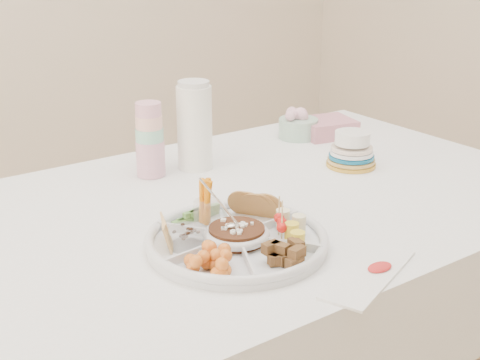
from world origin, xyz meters
TOP-DOWN VIEW (x-y plane):
  - dining_table at (0.00, 0.00)m, footprint 1.52×1.02m
  - party_tray at (-0.23, -0.20)m, footprint 0.42×0.42m
  - bean_dip at (-0.23, -0.20)m, footprint 0.13×0.13m
  - tortillas at (-0.12, -0.12)m, footprint 0.10×0.10m
  - carrot_cucumber at (-0.24, -0.07)m, footprint 0.13×0.13m
  - pita_raisins at (-0.35, -0.15)m, footprint 0.13×0.13m
  - cherries at (-0.34, -0.28)m, footprint 0.13×0.13m
  - granola_chunks at (-0.22, -0.33)m, footprint 0.10×0.10m
  - banana_tomato at (-0.11, -0.25)m, footprint 0.11×0.11m
  - cup_stack at (-0.16, 0.30)m, footprint 0.09×0.09m
  - thermos at (-0.03, 0.28)m, footprint 0.12×0.12m
  - flower_bowl at (0.39, 0.33)m, footprint 0.15×0.15m
  - napkin_stack at (0.48, 0.30)m, footprint 0.19×0.18m
  - plate_stack at (0.33, 0.03)m, footprint 0.17×0.17m
  - placemat at (-0.09, -0.45)m, footprint 0.29×0.19m

SIDE VIEW (x-z plane):
  - dining_table at x=0.00m, z-range 0.00..0.76m
  - placemat at x=-0.09m, z-range 0.76..0.76m
  - party_tray at x=-0.23m, z-range 0.76..0.80m
  - napkin_stack at x=0.48m, z-range 0.76..0.81m
  - bean_dip at x=-0.23m, z-range 0.77..0.81m
  - cherries at x=-0.34m, z-range 0.77..0.82m
  - granola_chunks at x=-0.22m, z-range 0.77..0.81m
  - tortillas at x=-0.12m, z-range 0.77..0.83m
  - pita_raisins at x=-0.35m, z-range 0.77..0.83m
  - plate_stack at x=0.33m, z-range 0.76..0.85m
  - flower_bowl at x=0.39m, z-range 0.76..0.85m
  - banana_tomato at x=-0.11m, z-range 0.78..0.86m
  - carrot_cucumber at x=-0.24m, z-range 0.77..0.87m
  - cup_stack at x=-0.16m, z-range 0.76..0.97m
  - thermos at x=-0.03m, z-range 0.76..1.01m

